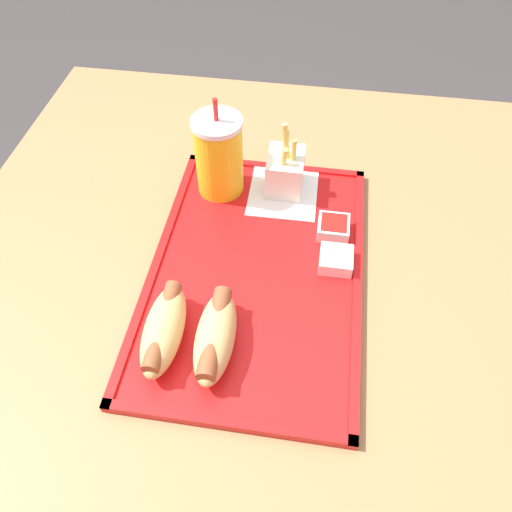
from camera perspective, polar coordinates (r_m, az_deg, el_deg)
name	(u,v)px	position (r m, az deg, el deg)	size (l,w,h in m)	color
ground_plane	(249,454)	(1.36, -0.81, -21.68)	(8.00, 8.00, 0.00)	#383333
dining_table	(247,394)	(1.02, -1.04, -15.46)	(1.04, 0.91, 0.73)	olive
food_tray	(256,271)	(0.71, 0.00, -1.77)	(0.46, 0.30, 0.01)	red
paper_napkin	(283,190)	(0.82, 3.16, 7.49)	(0.13, 0.11, 0.00)	white
soda_cup	(219,156)	(0.78, -4.26, 11.36)	(0.08, 0.08, 0.16)	gold
hot_dog_far	(164,329)	(0.63, -10.51, -8.21)	(0.13, 0.05, 0.05)	tan
hot_dog_near	(215,336)	(0.62, -4.67, -9.08)	(0.13, 0.05, 0.05)	tan
fries_carton	(285,171)	(0.80, 3.36, 9.66)	(0.07, 0.06, 0.12)	silver
sauce_cup_mayo	(336,260)	(0.71, 9.13, -0.40)	(0.05, 0.05, 0.02)	silver
sauce_cup_ketchup	(333,227)	(0.75, 8.83, 3.26)	(0.05, 0.05, 0.02)	silver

